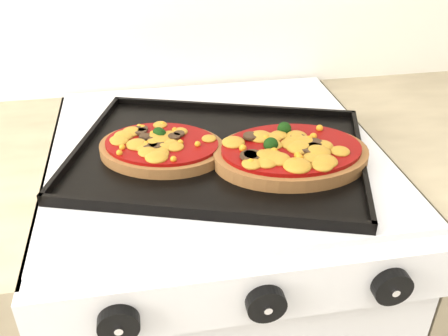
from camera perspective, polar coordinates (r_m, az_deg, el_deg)
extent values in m
cube|color=silver|center=(1.20, -0.78, -16.89)|extent=(0.60, 0.60, 0.91)
cube|color=silver|center=(0.70, 3.28, -14.21)|extent=(0.60, 0.02, 0.09)
cylinder|color=black|center=(0.67, -11.95, -17.04)|extent=(0.05, 0.02, 0.05)
cylinder|color=black|center=(0.68, 4.82, -15.22)|extent=(0.05, 0.02, 0.05)
cylinder|color=black|center=(0.74, 18.64, -12.75)|extent=(0.06, 0.02, 0.06)
cube|color=black|center=(0.87, -0.58, 1.83)|extent=(0.58, 0.50, 0.02)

